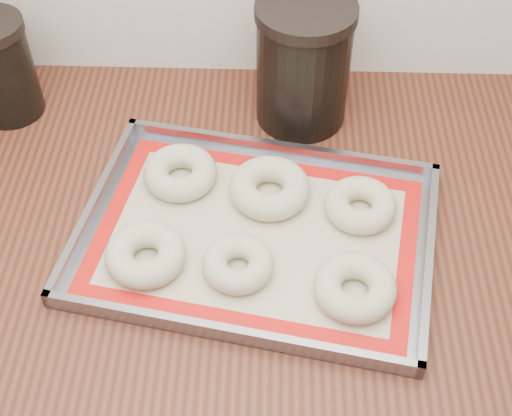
{
  "coord_description": "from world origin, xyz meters",
  "views": [
    {
      "loc": [
        0.25,
        1.03,
        1.64
      ],
      "look_at": [
        0.23,
        1.63,
        0.96
      ],
      "focal_mm": 50.0,
      "sensor_mm": 36.0,
      "label": 1
    }
  ],
  "objects_px": {
    "bagel_front_mid": "(238,264)",
    "canister_mid": "(0,68)",
    "bagel_back_mid": "(270,188)",
    "bagel_back_left": "(180,173)",
    "bagel_back_right": "(360,205)",
    "bagel_front_right": "(355,288)",
    "baking_tray": "(256,235)",
    "bagel_front_left": "(146,254)",
    "canister_right": "(303,64)"
  },
  "relations": [
    {
      "from": "bagel_front_mid",
      "to": "canister_mid",
      "type": "relative_size",
      "value": 0.57
    },
    {
      "from": "bagel_back_mid",
      "to": "bagel_back_left",
      "type": "bearing_deg",
      "value": 168.0
    },
    {
      "from": "bagel_back_left",
      "to": "bagel_back_right",
      "type": "height_order",
      "value": "bagel_back_left"
    },
    {
      "from": "bagel_back_left",
      "to": "bagel_back_right",
      "type": "xyz_separation_m",
      "value": [
        0.25,
        -0.05,
        -0.0
      ]
    },
    {
      "from": "bagel_front_mid",
      "to": "bagel_front_right",
      "type": "height_order",
      "value": "bagel_front_right"
    },
    {
      "from": "bagel_front_right",
      "to": "bagel_back_left",
      "type": "distance_m",
      "value": 0.3
    },
    {
      "from": "bagel_back_right",
      "to": "canister_mid",
      "type": "height_order",
      "value": "canister_mid"
    },
    {
      "from": "bagel_front_right",
      "to": "canister_mid",
      "type": "xyz_separation_m",
      "value": [
        -0.52,
        0.34,
        0.06
      ]
    },
    {
      "from": "canister_mid",
      "to": "bagel_back_mid",
      "type": "bearing_deg",
      "value": -23.78
    },
    {
      "from": "bagel_back_left",
      "to": "bagel_front_right",
      "type": "bearing_deg",
      "value": -39.13
    },
    {
      "from": "baking_tray",
      "to": "bagel_front_right",
      "type": "xyz_separation_m",
      "value": [
        0.12,
        -0.09,
        0.01
      ]
    },
    {
      "from": "bagel_front_left",
      "to": "bagel_front_mid",
      "type": "height_order",
      "value": "bagel_front_left"
    },
    {
      "from": "bagel_front_right",
      "to": "bagel_back_left",
      "type": "height_order",
      "value": "same"
    },
    {
      "from": "bagel_back_right",
      "to": "bagel_front_left",
      "type": "bearing_deg",
      "value": -161.33
    },
    {
      "from": "bagel_front_right",
      "to": "bagel_back_mid",
      "type": "xyz_separation_m",
      "value": [
        -0.11,
        0.16,
        0.0
      ]
    },
    {
      "from": "bagel_front_mid",
      "to": "bagel_back_right",
      "type": "xyz_separation_m",
      "value": [
        0.16,
        0.1,
        0.0
      ]
    },
    {
      "from": "baking_tray",
      "to": "bagel_back_left",
      "type": "height_order",
      "value": "bagel_back_left"
    },
    {
      "from": "bagel_front_left",
      "to": "bagel_front_mid",
      "type": "bearing_deg",
      "value": -4.87
    },
    {
      "from": "canister_mid",
      "to": "bagel_front_right",
      "type": "bearing_deg",
      "value": -33.64
    },
    {
      "from": "bagel_front_mid",
      "to": "bagel_back_right",
      "type": "bearing_deg",
      "value": 32.95
    },
    {
      "from": "bagel_front_mid",
      "to": "canister_mid",
      "type": "distance_m",
      "value": 0.49
    },
    {
      "from": "baking_tray",
      "to": "bagel_back_right",
      "type": "bearing_deg",
      "value": 17.53
    },
    {
      "from": "bagel_front_right",
      "to": "bagel_back_right",
      "type": "bearing_deg",
      "value": 83.52
    },
    {
      "from": "canister_right",
      "to": "bagel_front_mid",
      "type": "bearing_deg",
      "value": -104.83
    },
    {
      "from": "bagel_front_left",
      "to": "bagel_front_mid",
      "type": "xyz_separation_m",
      "value": [
        0.12,
        -0.01,
        -0.0
      ]
    },
    {
      "from": "bagel_back_mid",
      "to": "canister_right",
      "type": "relative_size",
      "value": 0.57
    },
    {
      "from": "bagel_back_left",
      "to": "canister_right",
      "type": "relative_size",
      "value": 0.53
    },
    {
      "from": "bagel_back_mid",
      "to": "canister_right",
      "type": "bearing_deg",
      "value": 76.07
    },
    {
      "from": "bagel_front_right",
      "to": "canister_right",
      "type": "relative_size",
      "value": 0.53
    },
    {
      "from": "bagel_back_right",
      "to": "canister_mid",
      "type": "bearing_deg",
      "value": 158.8
    },
    {
      "from": "bagel_front_left",
      "to": "bagel_back_right",
      "type": "xyz_separation_m",
      "value": [
        0.28,
        0.09,
        -0.0
      ]
    },
    {
      "from": "baking_tray",
      "to": "bagel_back_mid",
      "type": "bearing_deg",
      "value": 76.73
    },
    {
      "from": "bagel_front_mid",
      "to": "bagel_front_right",
      "type": "distance_m",
      "value": 0.15
    },
    {
      "from": "canister_right",
      "to": "bagel_back_left",
      "type": "bearing_deg",
      "value": -137.92
    },
    {
      "from": "bagel_front_left",
      "to": "bagel_back_left",
      "type": "distance_m",
      "value": 0.15
    },
    {
      "from": "bagel_back_mid",
      "to": "bagel_back_right",
      "type": "relative_size",
      "value": 1.15
    },
    {
      "from": "canister_mid",
      "to": "baking_tray",
      "type": "bearing_deg",
      "value": -32.59
    },
    {
      "from": "bagel_front_right",
      "to": "bagel_back_right",
      "type": "height_order",
      "value": "same"
    },
    {
      "from": "bagel_front_right",
      "to": "canister_mid",
      "type": "bearing_deg",
      "value": 146.36
    },
    {
      "from": "baking_tray",
      "to": "bagel_front_mid",
      "type": "bearing_deg",
      "value": -109.26
    },
    {
      "from": "bagel_front_right",
      "to": "canister_right",
      "type": "xyz_separation_m",
      "value": [
        -0.06,
        0.34,
        0.08
      ]
    },
    {
      "from": "bagel_front_left",
      "to": "bagel_front_right",
      "type": "xyz_separation_m",
      "value": [
        0.26,
        -0.04,
        -0.0
      ]
    },
    {
      "from": "bagel_front_mid",
      "to": "bagel_back_left",
      "type": "distance_m",
      "value": 0.18
    },
    {
      "from": "bagel_back_right",
      "to": "bagel_front_mid",
      "type": "bearing_deg",
      "value": -147.05
    },
    {
      "from": "bagel_back_left",
      "to": "bagel_back_mid",
      "type": "height_order",
      "value": "bagel_back_mid"
    },
    {
      "from": "bagel_back_right",
      "to": "canister_mid",
      "type": "relative_size",
      "value": 0.61
    },
    {
      "from": "baking_tray",
      "to": "canister_right",
      "type": "distance_m",
      "value": 0.27
    },
    {
      "from": "bagel_front_right",
      "to": "bagel_front_left",
      "type": "bearing_deg",
      "value": 170.72
    },
    {
      "from": "bagel_back_left",
      "to": "canister_right",
      "type": "bearing_deg",
      "value": 42.08
    },
    {
      "from": "baking_tray",
      "to": "bagel_back_left",
      "type": "relative_size",
      "value": 4.95
    }
  ]
}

